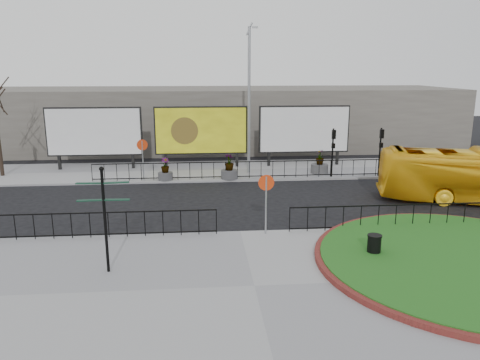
{
  "coord_description": "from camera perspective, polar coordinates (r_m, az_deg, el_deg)",
  "views": [
    {
      "loc": [
        -1.6,
        -18.27,
        6.75
      ],
      "look_at": [
        0.2,
        2.48,
        1.7
      ],
      "focal_mm": 35.0,
      "sensor_mm": 36.0,
      "label": 1
    }
  ],
  "objects": [
    {
      "name": "planter_a",
      "position": [
        28.42,
        -9.09,
        0.97
      ],
      "size": [
        0.88,
        0.88,
        1.35
      ],
      "color": "#4C4C4F",
      "rests_on": "pavement_far"
    },
    {
      "name": "speed_sign_far",
      "position": [
        28.3,
        -11.8,
        3.5
      ],
      "size": [
        0.64,
        0.07,
        2.47
      ],
      "color": "gray",
      "rests_on": "pavement_far"
    },
    {
      "name": "billboard_right",
      "position": [
        32.31,
        7.83,
        6.12
      ],
      "size": [
        6.2,
        0.31,
        4.1
      ],
      "color": "black",
      "rests_on": "pavement_far"
    },
    {
      "name": "litter_bin",
      "position": [
        17.44,
        16.03,
        -7.75
      ],
      "size": [
        0.51,
        0.51,
        0.85
      ],
      "color": "black",
      "rests_on": "pavement_near"
    },
    {
      "name": "billboard_mid",
      "position": [
        31.52,
        -4.76,
        6.01
      ],
      "size": [
        6.2,
        0.31,
        4.1
      ],
      "color": "black",
      "rests_on": "pavement_far"
    },
    {
      "name": "fingerpost_sign",
      "position": [
        15.72,
        -16.22,
        -3.47
      ],
      "size": [
        1.68,
        0.28,
        3.57
      ],
      "rotation": [
        0.0,
        0.0,
        -0.05
      ],
      "color": "black",
      "rests_on": "pavement_near"
    },
    {
      "name": "billboard_left",
      "position": [
        32.27,
        -17.34,
        5.62
      ],
      "size": [
        6.2,
        0.31,
        4.1
      ],
      "color": "black",
      "rests_on": "pavement_far"
    },
    {
      "name": "grass_lawn",
      "position": [
        18.14,
        25.92,
        -8.88
      ],
      "size": [
        10.0,
        10.0,
        0.22
      ],
      "primitive_type": "cylinder",
      "color": "#195516",
      "rests_on": "pavement_near"
    },
    {
      "name": "signal_pole_a",
      "position": [
        29.15,
        11.28,
        4.18
      ],
      "size": [
        0.22,
        0.26,
        3.0
      ],
      "color": "black",
      "rests_on": "pavement_far"
    },
    {
      "name": "brick_edge",
      "position": [
        18.15,
        25.91,
        -8.94
      ],
      "size": [
        10.4,
        10.4,
        0.18
      ],
      "primitive_type": "cylinder",
      "color": "maroon",
      "rests_on": "pavement_near"
    },
    {
      "name": "railing_far",
      "position": [
        28.35,
        0.42,
        1.24
      ],
      "size": [
        18.0,
        0.1,
        1.1
      ],
      "primitive_type": null,
      "color": "black",
      "rests_on": "pavement_far"
    },
    {
      "name": "pavement_near",
      "position": [
        14.95,
        1.76,
        -12.96
      ],
      "size": [
        30.0,
        10.0,
        0.12
      ],
      "primitive_type": "cube",
      "color": "gray",
      "rests_on": "ground"
    },
    {
      "name": "building_backdrop",
      "position": [
        40.53,
        -2.69,
        7.59
      ],
      "size": [
        40.0,
        10.0,
        5.0
      ],
      "primitive_type": "cube",
      "color": "#68625B",
      "rests_on": "ground"
    },
    {
      "name": "railing_near_right",
      "position": [
        20.63,
        18.47,
        -4.24
      ],
      "size": [
        9.0,
        0.1,
        1.1
      ],
      "primitive_type": null,
      "color": "black",
      "rests_on": "pavement_near"
    },
    {
      "name": "ground",
      "position": [
        19.54,
        0.05,
        -6.58
      ],
      "size": [
        90.0,
        90.0,
        0.0
      ],
      "primitive_type": "plane",
      "color": "black",
      "rests_on": "ground"
    },
    {
      "name": "signal_pole_b",
      "position": [
        30.12,
        16.78,
        4.16
      ],
      "size": [
        0.22,
        0.26,
        3.0
      ],
      "color": "black",
      "rests_on": "pavement_far"
    },
    {
      "name": "planter_c",
      "position": [
        30.3,
        9.68,
        1.75
      ],
      "size": [
        1.1,
        1.1,
        1.52
      ],
      "color": "#4C4C4F",
      "rests_on": "pavement_far"
    },
    {
      "name": "lamp_post",
      "position": [
        29.5,
        1.12,
        9.88
      ],
      "size": [
        0.74,
        0.18,
        9.23
      ],
      "color": "gray",
      "rests_on": "pavement_far"
    },
    {
      "name": "railing_near_left",
      "position": [
        19.48,
        -17.82,
        -5.24
      ],
      "size": [
        10.0,
        0.1,
        1.1
      ],
      "primitive_type": null,
      "color": "black",
      "rests_on": "pavement_near"
    },
    {
      "name": "pavement_far",
      "position": [
        31.04,
        -1.88,
        1.17
      ],
      "size": [
        44.0,
        6.0,
        0.12
      ],
      "primitive_type": "cube",
      "color": "gray",
      "rests_on": "ground"
    },
    {
      "name": "planter_b",
      "position": [
        28.39,
        -1.31,
        1.26
      ],
      "size": [
        1.02,
        1.02,
        1.54
      ],
      "color": "#4C4C4F",
      "rests_on": "pavement_far"
    },
    {
      "name": "speed_sign_near",
      "position": [
        18.7,
        3.21,
        -1.37
      ],
      "size": [
        0.64,
        0.07,
        2.47
      ],
      "color": "gray",
      "rests_on": "pavement_near"
    }
  ]
}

